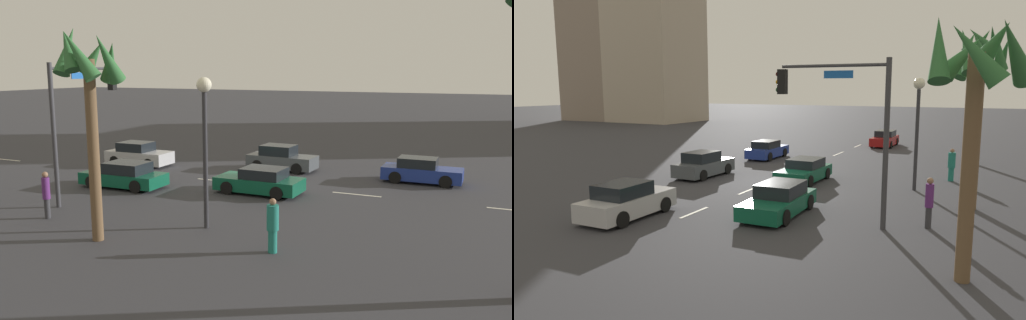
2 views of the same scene
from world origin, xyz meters
TOP-DOWN VIEW (x-y plane):
  - ground_plane at (0.00, 0.00)m, footprint 220.00×220.00m
  - lane_stripe_2 at (-5.43, 0.00)m, footprint 2.35×0.14m
  - lane_stripe_3 at (0.46, 0.00)m, footprint 2.21×0.14m
  - lane_stripe_4 at (2.28, 0.00)m, footprint 2.15×0.14m
  - lane_stripe_5 at (7.05, 0.00)m, footprint 1.94×0.14m
  - lane_stripe_6 at (17.99, 0.00)m, footprint 2.39×0.14m
  - car_1 at (-1.10, 1.66)m, footprint 4.19×2.01m
  - car_2 at (0.12, -4.23)m, footprint 4.08×1.92m
  - car_3 at (-7.88, -4.03)m, footprint 4.06×1.81m
  - car_4 at (8.80, -2.01)m, footprint 4.06×1.91m
  - car_5 at (5.70, 3.29)m, footprint 4.35×2.00m
  - traffic_signal at (5.92, 6.15)m, footprint 0.38×4.42m
  - streetlamp at (-1.47, 7.54)m, footprint 0.56×0.56m
  - pedestrian_0 at (-4.78, 8.99)m, footprint 0.53×0.53m
  - pedestrian_1 at (5.00, 9.06)m, footprint 0.42×0.42m
  - palm_tree_0 at (1.26, 10.43)m, footprint 2.33×2.48m

SIDE VIEW (x-z plane):
  - ground_plane at x=0.00m, z-range 0.00..0.00m
  - lane_stripe_2 at x=-5.43m, z-range 0.00..0.01m
  - lane_stripe_3 at x=0.46m, z-range 0.00..0.01m
  - lane_stripe_4 at x=2.28m, z-range 0.00..0.01m
  - lane_stripe_5 at x=7.05m, z-range 0.00..0.01m
  - lane_stripe_6 at x=17.99m, z-range 0.00..0.01m
  - car_1 at x=-1.10m, z-range -0.04..1.23m
  - car_5 at x=5.70m, z-range -0.05..1.26m
  - car_3 at x=-7.88m, z-range -0.05..1.28m
  - car_4 at x=8.80m, z-range -0.06..1.39m
  - car_2 at x=0.12m, z-range -0.07..1.42m
  - pedestrian_0 at x=-4.78m, z-range 0.04..1.87m
  - pedestrian_1 at x=5.00m, z-range 0.08..1.99m
  - streetlamp at x=-1.47m, z-range 1.18..6.84m
  - traffic_signal at x=5.92m, z-range 1.08..7.29m
  - palm_tree_0 at x=1.26m, z-range 1.84..9.28m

